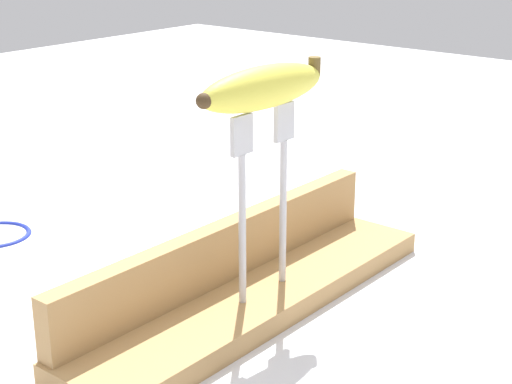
# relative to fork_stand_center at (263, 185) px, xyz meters

# --- Properties ---
(ground_plane) EXTENTS (3.00, 3.00, 0.00)m
(ground_plane) POSITION_rel_fork_stand_center_xyz_m (0.00, 0.01, -0.13)
(ground_plane) COLOR silver
(wooden_board) EXTENTS (0.45, 0.10, 0.02)m
(wooden_board) POSITION_rel_fork_stand_center_xyz_m (0.00, 0.01, -0.12)
(wooden_board) COLOR #A87F4C
(wooden_board) RESTS_ON ground
(board_backstop) EXTENTS (0.44, 0.02, 0.06)m
(board_backstop) POSITION_rel_fork_stand_center_xyz_m (0.00, 0.05, -0.08)
(board_backstop) COLOR #A87F4C
(board_backstop) RESTS_ON wooden_board
(fork_stand_center) EXTENTS (0.09, 0.01, 0.18)m
(fork_stand_center) POSITION_rel_fork_stand_center_xyz_m (0.00, 0.00, 0.00)
(fork_stand_center) COLOR #B2B2B7
(fork_stand_center) RESTS_ON wooden_board
(banana_raised_center) EXTENTS (0.16, 0.04, 0.04)m
(banana_raised_center) POSITION_rel_fork_stand_center_xyz_m (-0.00, 0.00, 0.09)
(banana_raised_center) COLOR #DBD147
(banana_raised_center) RESTS_ON fork_stand_center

